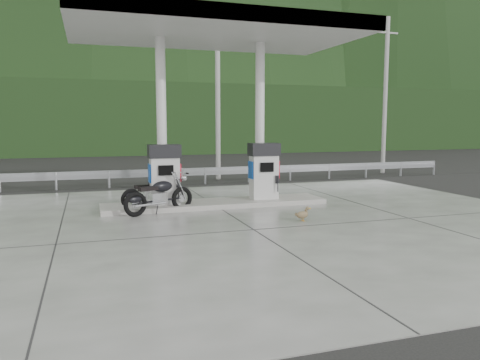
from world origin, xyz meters
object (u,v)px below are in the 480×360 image
object	(u,v)px
gas_pump_left	(165,174)
gas_pump_right	(264,171)
motorcycle_right	(159,196)
motorcycle_left	(153,193)
duck	(302,215)

from	to	relation	value
gas_pump_left	gas_pump_right	bearing A→B (deg)	0.00
gas_pump_right	motorcycle_right	bearing A→B (deg)	-169.51
gas_pump_right	motorcycle_right	world-z (taller)	gas_pump_right
gas_pump_left	motorcycle_left	bearing A→B (deg)	127.59
motorcycle_left	duck	distance (m)	4.82
gas_pump_right	motorcycle_left	size ratio (longest dim) A/B	0.96
gas_pump_right	motorcycle_right	size ratio (longest dim) A/B	0.85
motorcycle_right	gas_pump_right	bearing A→B (deg)	-12.73
motorcycle_right	duck	size ratio (longest dim) A/B	4.74
gas_pump_left	duck	xyz separation A→B (m)	(3.17, -2.93, -0.89)
duck	gas_pump_left	bearing A→B (deg)	124.28
gas_pump_right	duck	xyz separation A→B (m)	(-0.03, -2.93, -0.89)
motorcycle_left	motorcycle_right	xyz separation A→B (m)	(0.04, -1.04, 0.05)
gas_pump_left	motorcycle_left	distance (m)	0.79
gas_pump_right	duck	distance (m)	3.06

